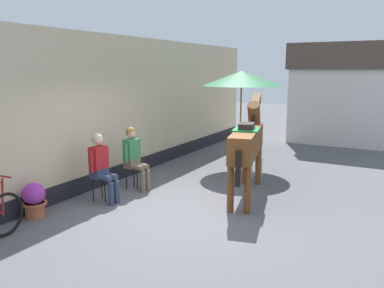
{
  "coord_description": "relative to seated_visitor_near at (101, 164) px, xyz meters",
  "views": [
    {
      "loc": [
        3.58,
        -6.06,
        2.64
      ],
      "look_at": [
        -0.4,
        1.2,
        1.05
      ],
      "focal_mm": 36.95,
      "sensor_mm": 36.0,
      "label": 1
    }
  ],
  "objects": [
    {
      "name": "seated_visitor_near",
      "position": [
        0.0,
        0.0,
        0.0
      ],
      "size": [
        0.61,
        0.49,
        1.39
      ],
      "color": "black",
      "rests_on": "ground_plane"
    },
    {
      "name": "pub_facade_wall",
      "position": [
        -0.89,
        1.75,
        0.76
      ],
      "size": [
        0.34,
        14.0,
        3.4
      ],
      "color": "#CCB793",
      "rests_on": "ground_plane"
    },
    {
      "name": "saddled_horse_center",
      "position": [
        2.39,
        1.79,
        0.38
      ],
      "size": [
        0.97,
        2.95,
        2.06
      ],
      "color": "brown",
      "rests_on": "ground_plane"
    },
    {
      "name": "cafe_parasol",
      "position": [
        1.26,
        4.21,
        1.59
      ],
      "size": [
        2.1,
        2.1,
        2.58
      ],
      "color": "black",
      "rests_on": "ground_plane"
    },
    {
      "name": "ground_plane",
      "position": [
        1.66,
        3.25,
        -0.78
      ],
      "size": [
        40.0,
        40.0,
        0.0
      ],
      "primitive_type": "plane",
      "color": "#56565B"
    },
    {
      "name": "flower_planter_near",
      "position": [
        -0.47,
        -1.25,
        -0.44
      ],
      "size": [
        0.43,
        0.43,
        0.64
      ],
      "color": "#A85638",
      "rests_on": "ground_plane"
    },
    {
      "name": "spare_stool_white",
      "position": [
        2.11,
        3.2,
        -0.38
      ],
      "size": [
        0.32,
        0.32,
        0.46
      ],
      "color": "white",
      "rests_on": "ground_plane"
    },
    {
      "name": "distant_cottage",
      "position": [
        3.06,
        9.34,
        1.02
      ],
      "size": [
        3.4,
        2.6,
        3.5
      ],
      "color": "silver",
      "rests_on": "ground_plane"
    },
    {
      "name": "seated_visitor_far",
      "position": [
        0.07,
        0.99,
        0.0
      ],
      "size": [
        0.61,
        0.49,
        1.39
      ],
      "color": "black",
      "rests_on": "ground_plane"
    }
  ]
}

